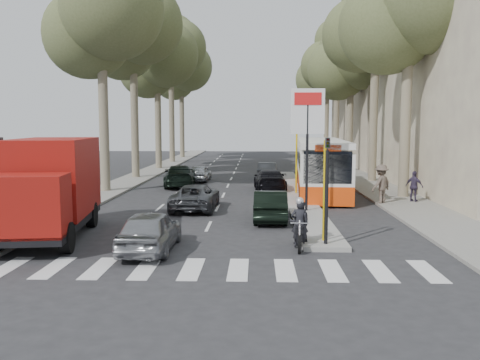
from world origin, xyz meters
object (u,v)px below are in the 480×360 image
object	(u,v)px
silver_hatchback	(150,230)
red_truck	(50,186)
dark_hatchback	(271,205)
motorcycle	(300,224)
city_bus	(321,165)

from	to	relation	value
silver_hatchback	red_truck	xyz separation A→B (m)	(-3.95, 1.85, 1.19)
silver_hatchback	dark_hatchback	bearing A→B (deg)	-125.73
silver_hatchback	motorcycle	world-z (taller)	motorcycle
dark_hatchback	red_truck	xyz separation A→B (m)	(-7.92, -3.48, 1.21)
red_truck	city_bus	bearing A→B (deg)	40.72
dark_hatchback	red_truck	bearing A→B (deg)	25.02
silver_hatchback	city_bus	distance (m)	16.15
dark_hatchback	motorcycle	bearing A→B (deg)	101.44
city_bus	motorcycle	bearing A→B (deg)	-95.91
silver_hatchback	dark_hatchback	distance (m)	6.65
red_truck	motorcycle	xyz separation A→B (m)	(8.75, -1.14, -1.09)
dark_hatchback	city_bus	size ratio (longest dim) A/B	0.32
dark_hatchback	red_truck	world-z (taller)	red_truck
silver_hatchback	city_bus	bearing A→B (deg)	-115.51
silver_hatchback	red_truck	world-z (taller)	red_truck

